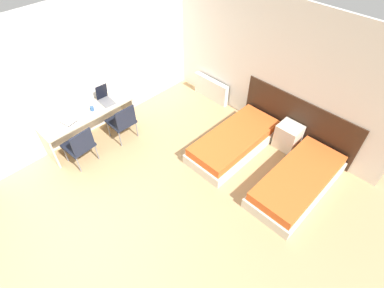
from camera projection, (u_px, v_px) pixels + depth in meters
The scene contains 14 objects.
ground_plane at pixel (83, 247), 4.61m from camera, with size 20.00×20.00×0.00m, color tan.
wall_back at pixel (263, 65), 5.87m from camera, with size 5.49×0.05×2.70m.
wall_left at pixel (102, 64), 5.89m from camera, with size 0.05×5.35×2.70m.
headboard_panel at pixel (297, 122), 5.93m from camera, with size 2.43×0.03×1.03m.
bed_near_window at pixel (234, 142), 6.00m from camera, with size 0.90×2.01×0.39m.
bed_near_door at pixel (297, 181), 5.28m from camera, with size 0.90×2.01×0.39m.
nightstand at pixel (288, 136), 5.99m from camera, with size 0.44×0.40×0.53m.
radiator at pixel (211, 89), 7.17m from camera, with size 0.97×0.12×0.52m.
desk at pixel (88, 118), 5.93m from camera, with size 0.56×1.85×0.72m.
chair_near_laptop at pixel (122, 121), 6.02m from camera, with size 0.49×0.49×0.84m.
chair_near_notebook at pixel (80, 145), 5.54m from camera, with size 0.52×0.52×0.84m.
laptop at pixel (105, 98), 6.01m from camera, with size 0.36×0.27×0.35m.
open_notebook at pixel (68, 121), 5.61m from camera, with size 0.31×0.27×0.02m.
mug at pixel (92, 109), 5.82m from camera, with size 0.08×0.08×0.09m.
Camera 1 is at (2.71, -0.35, 4.38)m, focal length 28.00 mm.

